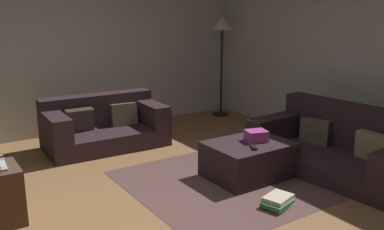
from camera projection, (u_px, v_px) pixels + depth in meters
name	position (u px, v px, depth m)	size (l,w,h in m)	color
ground_plane	(163.00, 216.00, 3.74)	(6.40, 6.40, 0.00)	brown
rear_partition	(52.00, 46.00, 5.96)	(6.40, 0.12, 2.60)	#BCB7B2
corner_partition	(384.00, 52.00, 5.11)	(0.12, 6.40, 2.60)	#B5B0AB
couch_left	(103.00, 126.00, 5.66)	(1.59, 0.91, 0.67)	#2D1E23
couch_right	(339.00, 147.00, 4.79)	(1.09, 1.90, 0.73)	#2D1E23
ottoman	(249.00, 159.00, 4.60)	(0.89, 0.68, 0.39)	#2D1E23
gift_box	(256.00, 136.00, 4.59)	(0.22, 0.19, 0.12)	#B23F8C
tv_remote	(254.00, 147.00, 4.37)	(0.05, 0.16, 0.02)	black
book_stack	(278.00, 202.00, 3.91)	(0.35, 0.29, 0.10)	beige
corner_lamp	(222.00, 31.00, 7.04)	(0.36, 0.36, 1.72)	black
area_rug	(248.00, 176.00, 4.65)	(2.60, 2.00, 0.01)	brown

